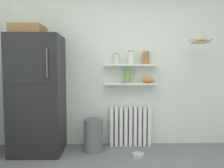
# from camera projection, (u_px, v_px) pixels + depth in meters

# --- Properties ---
(back_wall) EXTENTS (7.04, 0.10, 2.60)m
(back_wall) POSITION_uv_depth(u_px,v_px,m) (126.00, 67.00, 3.67)
(back_wall) COLOR silver
(back_wall) RESTS_ON ground_plane
(refrigerator) EXTENTS (0.74, 0.66, 1.91)m
(refrigerator) POSITION_uv_depth(u_px,v_px,m) (37.00, 93.00, 3.30)
(refrigerator) COLOR black
(refrigerator) RESTS_ON ground_plane
(radiator) EXTENTS (0.67, 0.12, 0.65)m
(radiator) POSITION_uv_depth(u_px,v_px,m) (130.00, 126.00, 3.62)
(radiator) COLOR white
(radiator) RESTS_ON ground_plane
(wall_shelf_lower) EXTENTS (0.86, 0.22, 0.02)m
(wall_shelf_lower) POSITION_uv_depth(u_px,v_px,m) (131.00, 84.00, 3.53)
(wall_shelf_lower) COLOR white
(wall_shelf_upper) EXTENTS (0.86, 0.22, 0.02)m
(wall_shelf_upper) POSITION_uv_depth(u_px,v_px,m) (131.00, 65.00, 3.51)
(wall_shelf_upper) COLOR white
(storage_jar_0) EXTENTS (0.10, 0.10, 0.18)m
(storage_jar_0) POSITION_uv_depth(u_px,v_px,m) (116.00, 59.00, 3.50)
(storage_jar_0) COLOR beige
(storage_jar_0) RESTS_ON wall_shelf_upper
(storage_jar_1) EXTENTS (0.10, 0.10, 0.21)m
(storage_jar_1) POSITION_uv_depth(u_px,v_px,m) (131.00, 58.00, 3.50)
(storage_jar_1) COLOR silver
(storage_jar_1) RESTS_ON wall_shelf_upper
(storage_jar_2) EXTENTS (0.12, 0.12, 0.21)m
(storage_jar_2) POSITION_uv_depth(u_px,v_px,m) (146.00, 58.00, 3.51)
(storage_jar_2) COLOR olive
(storage_jar_2) RESTS_ON wall_shelf_upper
(vase) EXTENTS (0.09, 0.09, 0.23)m
(vase) POSITION_uv_depth(u_px,v_px,m) (127.00, 76.00, 3.52)
(vase) COLOR #66A84C
(vase) RESTS_ON wall_shelf_lower
(shelf_bowl) EXTENTS (0.19, 0.19, 0.09)m
(shelf_bowl) POSITION_uv_depth(u_px,v_px,m) (149.00, 80.00, 3.54)
(shelf_bowl) COLOR orange
(shelf_bowl) RESTS_ON wall_shelf_lower
(trash_bin) EXTENTS (0.29, 0.29, 0.50)m
(trash_bin) POSITION_uv_depth(u_px,v_px,m) (93.00, 135.00, 3.39)
(trash_bin) COLOR slate
(trash_bin) RESTS_ON ground_plane
(pet_food_bowl) EXTENTS (0.17, 0.17, 0.05)m
(pet_food_bowl) POSITION_uv_depth(u_px,v_px,m) (138.00, 155.00, 3.18)
(pet_food_bowl) COLOR #B7B7BC
(pet_food_bowl) RESTS_ON ground_plane
(hanging_fruit_basket) EXTENTS (0.35, 0.35, 0.09)m
(hanging_fruit_basket) POSITION_uv_depth(u_px,v_px,m) (201.00, 40.00, 3.26)
(hanging_fruit_basket) COLOR #B2B2B7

